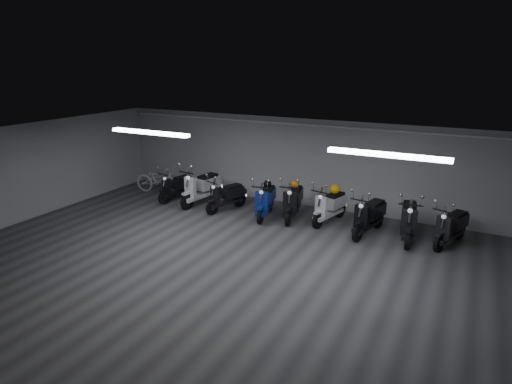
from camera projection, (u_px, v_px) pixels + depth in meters
The scene contains 21 objects.
floor at pixel (233, 269), 9.84m from camera, with size 14.00×10.00×0.01m, color #37373A.
ceiling at pixel (231, 147), 9.02m from camera, with size 14.00×10.00×0.01m, color gray.
back_wall at pixel (312, 164), 13.68m from camera, with size 14.00×0.01×2.80m, color #98989B.
front_wall at pixel (20, 335), 5.17m from camera, with size 14.00×0.01×2.80m, color #98989B.
left_wall at pixel (21, 174), 12.48m from camera, with size 0.01×10.00×2.80m, color #98989B.
fluor_strip_left at pixel (150, 133), 11.20m from camera, with size 2.40×0.18×0.08m, color white.
fluor_strip_right at pixel (387, 155), 8.58m from camera, with size 2.40×0.18×0.08m, color white.
conduit at pixel (312, 125), 13.26m from camera, with size 0.05×0.05×13.60m, color white.
scooter_0 at pixel (176, 182), 14.50m from camera, with size 0.55×1.66×1.24m, color black, non-canonical shape.
scooter_2 at pixel (201, 182), 14.05m from camera, with size 0.66×1.99×1.48m, color silver, non-canonical shape.
scooter_3 at pixel (226, 191), 13.47m from camera, with size 0.56×1.68×1.25m, color black, non-canonical shape.
scooter_4 at pixel (265, 195), 12.91m from camera, with size 0.60×1.81×1.35m, color navy, non-canonical shape.
scooter_5 at pixel (293, 196), 12.77m from camera, with size 0.63×1.88×1.40m, color black, non-canonical shape.
scooter_6 at pixel (330, 201), 12.44m from camera, with size 0.59×1.77×1.32m, color silver, non-canonical shape.
scooter_7 at pixel (370, 210), 11.59m from camera, with size 0.62×1.86×1.39m, color black, non-canonical shape.
scooter_8 at pixel (409, 214), 11.24m from camera, with size 0.65×1.94×1.44m, color black, non-canonical shape.
scooter_9 at pixel (452, 221), 10.90m from camera, with size 0.59×1.77×1.32m, color black, non-canonical shape.
bicycle at pixel (159, 177), 15.21m from camera, with size 0.66×1.87×1.21m, color white.
helmet_0 at pixel (335, 189), 12.53m from camera, with size 0.29×0.29×0.29m, color #F1AE0E.
helmet_1 at pixel (295, 184), 12.92m from camera, with size 0.25×0.25×0.25m, color orange.
helmet_2 at pixel (268, 184), 13.06m from camera, with size 0.24×0.24×0.24m, color black.
Camera 1 is at (4.53, -7.67, 4.54)m, focal length 30.50 mm.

